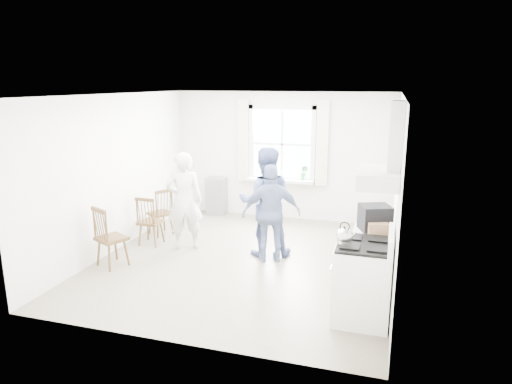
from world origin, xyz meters
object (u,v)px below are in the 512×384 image
(windsor_chair_c, at_px, (163,207))
(person_right, at_px, (271,214))
(stereo_stack, at_px, (375,218))
(gas_stove, at_px, (363,280))
(windsor_chair_a, at_px, (147,216))
(low_cabinet, at_px, (371,262))
(windsor_chair_b, at_px, (105,231))
(person_left, at_px, (184,201))
(person_mid, at_px, (265,202))

(windsor_chair_c, relative_size, person_right, 0.57)
(windsor_chair_c, bearing_deg, stereo_stack, -19.72)
(gas_stove, relative_size, windsor_chair_c, 1.26)
(stereo_stack, xyz_separation_m, person_right, (-1.58, 0.75, -0.29))
(stereo_stack, distance_m, windsor_chair_a, 3.92)
(gas_stove, height_order, low_cabinet, gas_stove)
(windsor_chair_b, relative_size, windsor_chair_c, 1.09)
(windsor_chair_a, distance_m, windsor_chair_b, 1.05)
(windsor_chair_c, distance_m, person_right, 2.32)
(person_left, bearing_deg, person_mid, 160.89)
(stereo_stack, bearing_deg, person_right, 154.58)
(low_cabinet, height_order, windsor_chair_a, low_cabinet)
(gas_stove, xyz_separation_m, person_left, (-3.05, 1.58, 0.35))
(person_mid, height_order, person_right, person_mid)
(stereo_stack, bearing_deg, gas_stove, -96.42)
(person_mid, bearing_deg, gas_stove, 116.70)
(low_cabinet, height_order, person_right, person_right)
(person_mid, bearing_deg, person_right, 106.75)
(stereo_stack, bearing_deg, person_mid, 150.42)
(windsor_chair_a, relative_size, person_right, 0.56)
(windsor_chair_a, bearing_deg, stereo_stack, -11.82)
(windsor_chair_b, bearing_deg, windsor_chair_a, 82.62)
(gas_stove, xyz_separation_m, windsor_chair_a, (-3.72, 1.49, 0.05))
(gas_stove, bearing_deg, low_cabinet, 84.32)
(gas_stove, distance_m, windsor_chair_c, 4.26)
(windsor_chair_a, height_order, person_mid, person_mid)
(gas_stove, distance_m, person_mid, 2.41)
(low_cabinet, xyz_separation_m, person_mid, (-1.74, 0.99, 0.44))
(windsor_chair_c, xyz_separation_m, person_right, (2.22, -0.61, 0.24))
(windsor_chair_a, bearing_deg, windsor_chair_b, -97.38)
(windsor_chair_a, relative_size, windsor_chair_b, 0.91)
(windsor_chair_c, bearing_deg, low_cabinet, -19.73)
(gas_stove, distance_m, person_left, 3.45)
(low_cabinet, relative_size, stereo_stack, 1.92)
(windsor_chair_a, bearing_deg, windsor_chair_c, 90.68)
(windsor_chair_b, bearing_deg, person_left, 54.32)
(low_cabinet, bearing_deg, windsor_chair_c, 160.27)
(gas_stove, height_order, stereo_stack, stereo_stack)
(windsor_chair_a, bearing_deg, person_right, -1.10)
(low_cabinet, xyz_separation_m, person_right, (-1.57, 0.75, 0.33))
(person_mid, distance_m, person_right, 0.31)
(windsor_chair_a, relative_size, person_left, 0.53)
(stereo_stack, xyz_separation_m, person_mid, (-1.75, 0.99, -0.17))
(windsor_chair_b, bearing_deg, low_cabinet, 3.54)
(stereo_stack, height_order, person_right, person_right)
(windsor_chair_c, distance_m, person_mid, 2.12)
(windsor_chair_a, xyz_separation_m, windsor_chair_b, (-0.13, -1.04, 0.05))
(windsor_chair_b, xyz_separation_m, person_mid, (2.18, 1.23, 0.30))
(gas_stove, distance_m, stereo_stack, 0.91)
(gas_stove, relative_size, stereo_stack, 2.38)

